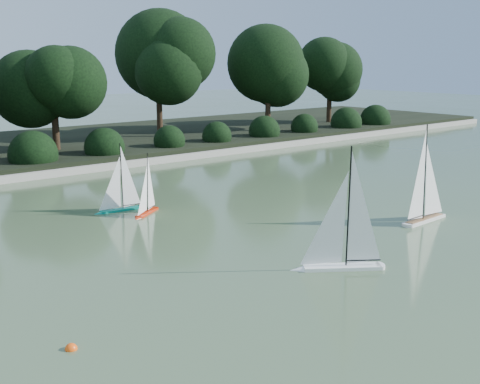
{
  "coord_description": "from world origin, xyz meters",
  "views": [
    {
      "loc": [
        -6.0,
        -5.55,
        2.94
      ],
      "look_at": [
        0.37,
        2.17,
        0.7
      ],
      "focal_mm": 45.0,
      "sensor_mm": 36.0,
      "label": 1
    }
  ],
  "objects_px": {
    "sailboat_white_b": "(428,205)",
    "sailboat_teal": "(117,200)",
    "sailboat_orange": "(145,204)",
    "sailboat_white_a": "(335,249)",
    "race_buoy": "(71,349)"
  },
  "relations": [
    {
      "from": "sailboat_white_b",
      "to": "sailboat_teal",
      "type": "bearing_deg",
      "value": 133.91
    },
    {
      "from": "sailboat_orange",
      "to": "sailboat_teal",
      "type": "relative_size",
      "value": 0.89
    },
    {
      "from": "sailboat_white_b",
      "to": "sailboat_orange",
      "type": "distance_m",
      "value": 5.31
    },
    {
      "from": "sailboat_white_a",
      "to": "sailboat_orange",
      "type": "bearing_deg",
      "value": 96.41
    },
    {
      "from": "sailboat_teal",
      "to": "sailboat_orange",
      "type": "bearing_deg",
      "value": -62.49
    },
    {
      "from": "sailboat_white_b",
      "to": "sailboat_teal",
      "type": "height_order",
      "value": "sailboat_white_b"
    },
    {
      "from": "sailboat_teal",
      "to": "race_buoy",
      "type": "distance_m",
      "value": 5.76
    },
    {
      "from": "sailboat_white_b",
      "to": "sailboat_teal",
      "type": "xyz_separation_m",
      "value": [
        -4.1,
        4.26,
        -0.07
      ]
    },
    {
      "from": "sailboat_white_b",
      "to": "sailboat_orange",
      "type": "height_order",
      "value": "sailboat_white_b"
    },
    {
      "from": "sailboat_white_a",
      "to": "race_buoy",
      "type": "height_order",
      "value": "sailboat_white_a"
    },
    {
      "from": "sailboat_white_a",
      "to": "sailboat_white_b",
      "type": "height_order",
      "value": "sailboat_white_b"
    },
    {
      "from": "sailboat_teal",
      "to": "sailboat_white_a",
      "type": "bearing_deg",
      "value": -80.98
    },
    {
      "from": "sailboat_white_a",
      "to": "race_buoy",
      "type": "xyz_separation_m",
      "value": [
        -3.92,
        0.11,
        -0.3
      ]
    },
    {
      "from": "sailboat_white_a",
      "to": "race_buoy",
      "type": "distance_m",
      "value": 3.93
    },
    {
      "from": "sailboat_orange",
      "to": "race_buoy",
      "type": "relative_size",
      "value": 9.74
    }
  ]
}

